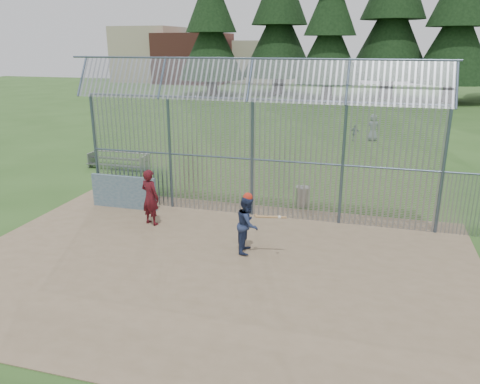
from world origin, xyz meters
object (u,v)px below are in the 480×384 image
(onlooker, at_px, (150,197))
(bleacher, at_px, (119,160))
(dugout_wall, at_px, (124,192))
(trash_can, at_px, (303,196))
(batter, at_px, (248,224))

(onlooker, height_order, bleacher, onlooker)
(dugout_wall, bearing_deg, trash_can, 17.74)
(batter, xyz_separation_m, bleacher, (-8.36, 7.46, -0.44))
(dugout_wall, xyz_separation_m, onlooker, (1.63, -1.18, 0.33))
(batter, bearing_deg, dugout_wall, 61.02)
(bleacher, bearing_deg, batter, -41.74)
(dugout_wall, bearing_deg, onlooker, -35.85)
(dugout_wall, distance_m, batter, 5.75)
(dugout_wall, height_order, batter, batter)
(dugout_wall, distance_m, bleacher, 5.98)
(trash_can, relative_size, bleacher, 0.27)
(batter, xyz_separation_m, trash_can, (0.95, 4.34, -0.47))
(bleacher, bearing_deg, dugout_wall, -58.50)
(trash_can, height_order, bleacher, trash_can)
(dugout_wall, relative_size, onlooker, 1.34)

